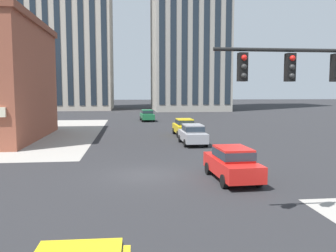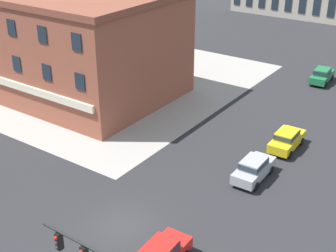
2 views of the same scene
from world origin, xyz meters
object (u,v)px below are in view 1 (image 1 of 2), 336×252
at_px(car_main_mid, 147,115).
at_px(car_main_northbound_near, 232,162).
at_px(car_main_southbound_near, 193,134).
at_px(car_cross_eastbound, 184,126).

bearing_deg(car_main_mid, car_main_northbound_near, -86.09).
xyz_separation_m(car_main_northbound_near, car_main_southbound_near, (0.17, 11.79, 0.00)).
bearing_deg(car_main_southbound_near, car_main_northbound_near, -90.85).
bearing_deg(car_main_southbound_near, car_main_mid, 96.32).
bearing_deg(car_main_northbound_near, car_main_southbound_near, 89.15).
relative_size(car_main_northbound_near, car_cross_eastbound, 1.01).
height_order(car_main_southbound_near, car_main_mid, same).
distance_m(car_main_southbound_near, car_main_mid, 23.22).
bearing_deg(car_main_mid, car_cross_eastbound, -80.80).
distance_m(car_main_southbound_near, car_cross_eastbound, 5.87).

